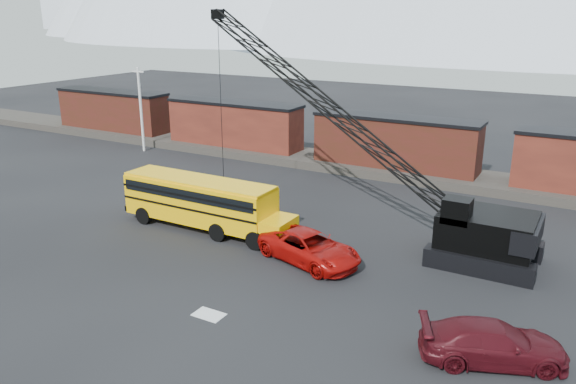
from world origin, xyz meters
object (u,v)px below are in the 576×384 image
Objects in this scene: red_pickup at (310,247)px; maroon_suv at (493,343)px; crawler_crane at (348,123)px; school_bus at (204,202)px.

red_pickup is 1.08× the size of maroon_suv.
crawler_crane reaches higher than maroon_suv.
red_pickup is at bearing 42.56° from maroon_suv.
red_pickup is (7.90, -1.08, -0.97)m from school_bus.
school_bus is 9.98m from crawler_crane.
red_pickup is 0.28× the size of crawler_crane.
school_bus is at bearing 98.76° from red_pickup.
school_bus reaches higher than maroon_suv.
maroon_suv is at bearing -42.56° from crawler_crane.
maroon_suv is (10.30, -4.63, -0.02)m from red_pickup.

